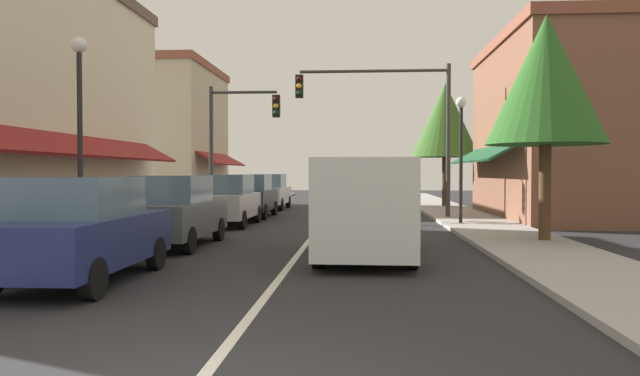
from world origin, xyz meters
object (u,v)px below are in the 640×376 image
van_in_lane (366,205)px  tree_right_near (546,80)px  street_lamp_right_mid (461,138)px  street_lamp_left_near (80,108)px  parked_car_third_left (228,200)px  tree_right_far (445,120)px  traffic_signal_left_corner (234,131)px  traffic_signal_mast_arm (395,112)px  parked_car_far_left (250,196)px  parked_car_nearest_left (82,230)px  parked_car_second_left (174,211)px  parked_car_distant_left (269,192)px

van_in_lane → tree_right_near: tree_right_near is taller
street_lamp_right_mid → street_lamp_left_near: bearing=-143.0°
street_lamp_left_near → tree_right_near: (11.15, 2.32, 0.87)m
parked_car_third_left → tree_right_far: tree_right_far is taller
traffic_signal_left_corner → tree_right_far: size_ratio=0.84×
traffic_signal_mast_arm → street_lamp_right_mid: size_ratio=1.37×
traffic_signal_left_corner → street_lamp_right_mid: (8.63, -3.54, -0.54)m
parked_car_far_left → tree_right_near: size_ratio=0.70×
parked_car_nearest_left → traffic_signal_mast_arm: bearing=66.2°
street_lamp_right_mid → parked_car_nearest_left: bearing=-125.9°
parked_car_third_left → traffic_signal_mast_arm: bearing=28.4°
van_in_lane → tree_right_far: (4.22, 18.24, 3.39)m
parked_car_second_left → tree_right_far: size_ratio=0.64×
parked_car_nearest_left → traffic_signal_mast_arm: (5.98, 13.95, 3.32)m
tree_right_near → street_lamp_left_near: bearing=-168.3°
parked_car_distant_left → traffic_signal_mast_arm: traffic_signal_mast_arm is taller
parked_car_far_left → tree_right_far: (8.88, 6.98, 3.66)m
parked_car_second_left → parked_car_far_left: 9.75m
parked_car_distant_left → street_lamp_left_near: bearing=-95.7°
parked_car_nearest_left → parked_car_distant_left: 20.02m
parked_car_third_left → van_in_lane: van_in_lane is taller
traffic_signal_left_corner → tree_right_near: bearing=-41.0°
parked_car_nearest_left → street_lamp_right_mid: street_lamp_right_mid is taller
parked_car_second_left → tree_right_far: (8.97, 16.72, 3.66)m
van_in_lane → tree_right_far: tree_right_far is taller
parked_car_second_left → street_lamp_left_near: bearing=-145.7°
parked_car_second_left → street_lamp_right_mid: size_ratio=0.93×
parked_car_nearest_left → traffic_signal_left_corner: size_ratio=0.76×
parked_car_second_left → street_lamp_right_mid: street_lamp_right_mid is taller
van_in_lane → parked_car_distant_left: bearing=106.9°
tree_right_near → parked_car_far_left: bearing=137.0°
tree_right_near → parked_car_nearest_left: bearing=-147.3°
parked_car_second_left → street_lamp_right_mid: 10.40m
van_in_lane → tree_right_near: (4.60, 2.63, 3.05)m
parked_car_far_left → traffic_signal_left_corner: bearing=178.9°
parked_car_second_left → tree_right_far: 19.33m
street_lamp_left_near → street_lamp_right_mid: (9.86, 7.42, -0.30)m
parked_car_distant_left → van_in_lane: van_in_lane is taller
parked_car_second_left → van_in_lane: (4.75, -1.51, 0.27)m
tree_right_far → tree_right_near: bearing=-88.6°
tree_right_far → parked_car_far_left: bearing=-141.8°
parked_car_nearest_left → van_in_lane: bearing=34.8°
traffic_signal_left_corner → street_lamp_right_mid: bearing=-22.3°
tree_right_far → traffic_signal_mast_arm: bearing=-111.3°
tree_right_far → parked_car_distant_left: bearing=-169.9°
parked_car_distant_left → traffic_signal_left_corner: size_ratio=0.76×
street_lamp_right_mid → tree_right_near: size_ratio=0.75×
parked_car_second_left → tree_right_near: (9.35, 1.12, 3.32)m
van_in_lane → street_lamp_left_near: size_ratio=1.05×
parked_car_nearest_left → parked_car_second_left: same height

